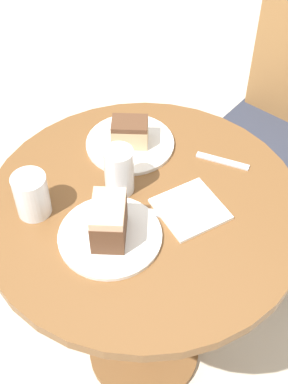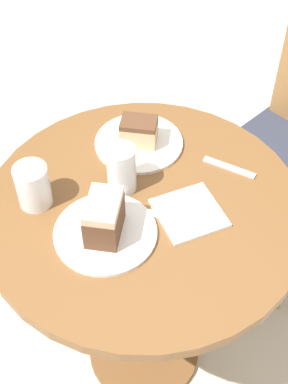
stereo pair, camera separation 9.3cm
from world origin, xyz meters
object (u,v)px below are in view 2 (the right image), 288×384
Objects in this scene: plate_near at (105,233)px; glass_water at (122,170)px; glass_lemonade at (33,187)px; cake_slice_far at (139,131)px; cake_slice_near at (104,217)px; plate_far at (139,143)px.

plate_near is 0.16m from glass_water.
glass_lemonade is (-0.18, -0.07, 0.05)m from plate_near.
glass_lemonade reaches higher than plate_near.
cake_slice_far reaches higher than plate_near.
plate_near is 1.80× the size of cake_slice_near.
glass_water is (0.10, -0.13, 0.05)m from plate_far.
glass_water is at bearing 128.66° from cake_slice_near.
glass_water reaches higher than cake_slice_near.
plate_near is 0.05m from cake_slice_near.
plate_near is at bearing -51.34° from glass_water.
glass_lemonade is (0.01, -0.32, 0.01)m from cake_slice_far.
plate_far is 0.32m from glass_lemonade.
glass_water reaches higher than plate_near.
cake_slice_near is 0.31m from cake_slice_far.
glass_lemonade is at bearing -88.46° from plate_far.
cake_slice_near is 1.14× the size of cake_slice_far.
cake_slice_far is (-0.19, 0.24, -0.01)m from cake_slice_near.
plate_far is 2.04× the size of cake_slice_far.
cake_slice_near is 0.20m from glass_lemonade.
glass_water is (0.10, -0.13, 0.01)m from cake_slice_far.
plate_near is 1.87× the size of glass_water.
glass_lemonade is at bearing -115.10° from glass_water.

